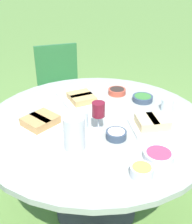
{
  "coord_description": "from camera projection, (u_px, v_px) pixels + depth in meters",
  "views": [
    {
      "loc": [
        -1.26,
        0.81,
        1.66
      ],
      "look_at": [
        0.0,
        0.0,
        0.84
      ],
      "focal_mm": 45.0,
      "sensor_mm": 36.0,
      "label": 1
    }
  ],
  "objects": [
    {
      "name": "bowl_dip_red",
      "position": [
        159.0,
        155.0,
        1.4
      ],
      "size": [
        0.15,
        0.15,
        0.04
      ],
      "color": "silver",
      "rests_on": "dining_table"
    },
    {
      "name": "handbag",
      "position": [
        0.0,
        133.0,
        2.8
      ],
      "size": [
        0.3,
        0.14,
        0.37
      ],
      "color": "maroon",
      "rests_on": "ground_plane"
    },
    {
      "name": "water_pitcher",
      "position": [
        74.0,
        133.0,
        1.45
      ],
      "size": [
        0.12,
        0.11,
        0.18
      ],
      "color": "silver",
      "rests_on": "dining_table"
    },
    {
      "name": "platter_charcuterie",
      "position": [
        155.0,
        124.0,
        1.65
      ],
      "size": [
        0.33,
        0.37,
        0.07
      ],
      "color": "white",
      "rests_on": "dining_table"
    },
    {
      "name": "chair_near_left",
      "position": [
        60.0,
        82.0,
        2.93
      ],
      "size": [
        0.52,
        0.53,
        0.89
      ],
      "color": "#2D6B38",
      "rests_on": "ground_plane"
    },
    {
      "name": "platter_sandwich_side",
      "position": [
        81.0,
        98.0,
        1.96
      ],
      "size": [
        0.35,
        0.28,
        0.06
      ],
      "color": "white",
      "rests_on": "dining_table"
    },
    {
      "name": "bowl_fries",
      "position": [
        142.0,
        171.0,
        1.29
      ],
      "size": [
        0.11,
        0.11,
        0.05
      ],
      "color": "silver",
      "rests_on": "dining_table"
    },
    {
      "name": "bowl_olives",
      "position": [
        117.0,
        91.0,
        2.07
      ],
      "size": [
        0.13,
        0.13,
        0.04
      ],
      "color": "#B74733",
      "rests_on": "dining_table"
    },
    {
      "name": "cup_water_far",
      "position": [
        167.0,
        105.0,
        1.84
      ],
      "size": [
        0.08,
        0.08,
        0.08
      ],
      "color": "silver",
      "rests_on": "dining_table"
    },
    {
      "name": "ground_plane",
      "position": [
        96.0,
        209.0,
        2.11
      ],
      "size": [
        40.0,
        40.0,
        0.0
      ],
      "primitive_type": "plane",
      "color": "#668E42"
    },
    {
      "name": "bowl_salad",
      "position": [
        143.0,
        98.0,
        1.97
      ],
      "size": [
        0.14,
        0.14,
        0.04
      ],
      "color": "#334256",
      "rests_on": "dining_table"
    },
    {
      "name": "platter_bread_main",
      "position": [
        38.0,
        124.0,
        1.65
      ],
      "size": [
        0.33,
        0.38,
        0.07
      ],
      "color": "white",
      "rests_on": "dining_table"
    },
    {
      "name": "dining_table",
      "position": [
        96.0,
        135.0,
        1.79
      ],
      "size": [
        1.41,
        1.41,
        0.78
      ],
      "color": "#4C4C51",
      "rests_on": "ground_plane"
    },
    {
      "name": "wine_glass",
      "position": [
        98.0,
        110.0,
        1.58
      ],
      "size": [
        0.07,
        0.07,
        0.18
      ],
      "color": "silver",
      "rests_on": "dining_table"
    },
    {
      "name": "cup_water_near",
      "position": [
        83.0,
        119.0,
        1.66
      ],
      "size": [
        0.06,
        0.06,
        0.1
      ],
      "color": "silver",
      "rests_on": "dining_table"
    },
    {
      "name": "bowl_dip_cream",
      "position": [
        116.0,
        134.0,
        1.56
      ],
      "size": [
        0.12,
        0.12,
        0.04
      ],
      "color": "#334256",
      "rests_on": "dining_table"
    }
  ]
}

